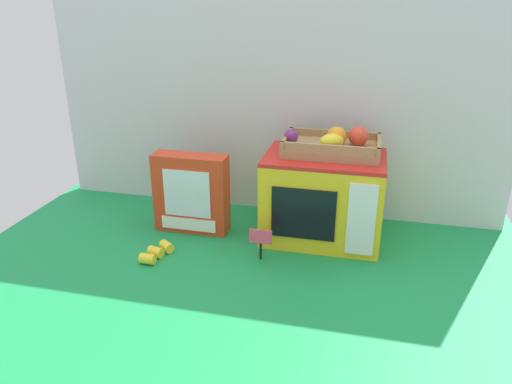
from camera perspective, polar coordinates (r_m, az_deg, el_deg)
ground_plane at (r=1.63m, az=0.07°, el=-5.29°), size 1.70×1.70×0.00m
display_back_panel at (r=1.74m, az=2.07°, el=9.72°), size 1.61×0.03×0.75m
toy_microwave at (r=1.59m, az=7.82°, el=-0.66°), size 0.37×0.26×0.28m
food_groups_crate at (r=1.55m, az=8.98°, el=5.43°), size 0.30×0.19×0.09m
cookie_set_box at (r=1.64m, az=-7.57°, el=-0.15°), size 0.25×0.08×0.27m
price_sign at (r=1.47m, az=0.54°, el=-5.59°), size 0.07×0.01×0.10m
loose_toy_banana at (r=1.54m, az=-11.50°, el=-6.92°), size 0.08×0.13×0.03m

